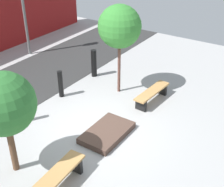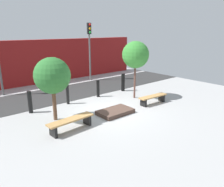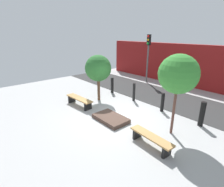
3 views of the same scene
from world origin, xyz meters
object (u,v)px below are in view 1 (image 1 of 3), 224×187
object	(u,v)px
bench_right	(152,94)
bollard_center	(61,84)
bench_left	(54,180)
tree_behind_right_bench	(120,27)
tree_behind_left_bench	(3,104)
bollard_right	(94,63)
planter_bed	(107,133)
bollard_left	(17,108)

from	to	relation	value
bench_right	bollard_center	world-z (taller)	bollard_center
bench_left	bollard_center	distance (m)	4.37
bench_left	tree_behind_right_bench	bearing A→B (deg)	11.50
tree_behind_left_bench	bollard_center	world-z (taller)	tree_behind_left_bench
bench_left	bollard_right	xyz separation A→B (m)	(5.28, 2.80, 0.21)
bollard_right	bench_left	bearing A→B (deg)	-152.07
bollard_right	planter_bed	bearing A→B (deg)	-138.05
tree_behind_left_bench	bollard_left	size ratio (longest dim) A/B	2.48
planter_bed	tree_behind_right_bench	distance (m)	3.50
planter_bed	tree_behind_right_bench	xyz separation A→B (m)	(2.39, 1.12, 2.30)
planter_bed	bollard_left	size ratio (longest dim) A/B	1.49
bollard_left	bollard_center	bearing A→B (deg)	0.00
bench_left	bollard_center	world-z (taller)	bollard_center
bollard_center	bollard_right	world-z (taller)	bollard_right
planter_bed	bollard_right	bearing A→B (deg)	41.95
tree_behind_right_bench	bollard_right	xyz separation A→B (m)	(0.50, 1.47, -1.85)
bench_right	tree_behind_right_bench	size ratio (longest dim) A/B	0.55
bollard_left	bollard_right	xyz separation A→B (m)	(3.85, 0.00, 0.01)
tree_behind_right_bench	bollard_center	size ratio (longest dim) A/B	3.22
tree_behind_left_bench	bench_left	bearing A→B (deg)	-90.00
tree_behind_right_bench	bollard_left	bearing A→B (deg)	156.26
bench_left	bollard_right	world-z (taller)	bollard_right
tree_behind_right_bench	bollard_left	distance (m)	4.11
tree_behind_right_bench	bollard_center	bearing A→B (deg)	134.03
planter_bed	bench_left	bearing A→B (deg)	-175.21
tree_behind_left_bench	tree_behind_right_bench	bearing A→B (deg)	0.00
planter_bed	bench_right	bearing A→B (deg)	-4.79
tree_behind_left_bench	tree_behind_right_bench	size ratio (longest dim) A/B	0.85
bench_left	tree_behind_right_bench	size ratio (longest dim) A/B	0.61
planter_bed	bollard_right	xyz separation A→B (m)	(2.89, 2.60, 0.45)
bench_right	bollard_center	xyz separation A→B (m)	(-1.43, 2.80, 0.17)
bench_left	tree_behind_left_bench	world-z (taller)	tree_behind_left_bench
bollard_left	planter_bed	bearing A→B (deg)	-69.65
bollard_right	tree_behind_right_bench	bearing A→B (deg)	-108.81
bollard_left	bollard_right	world-z (taller)	bollard_right
planter_bed	tree_behind_right_bench	world-z (taller)	tree_behind_right_bench
bench_left	bollard_left	distance (m)	3.15
planter_bed	bollard_center	size ratio (longest dim) A/B	1.65
tree_behind_left_bench	bollard_right	size ratio (longest dim) A/B	2.44
bollard_left	bollard_right	size ratio (longest dim) A/B	0.98
tree_behind_left_bench	bench_right	bearing A→B (deg)	-15.49
bollard_left	bollard_center	size ratio (longest dim) A/B	1.10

